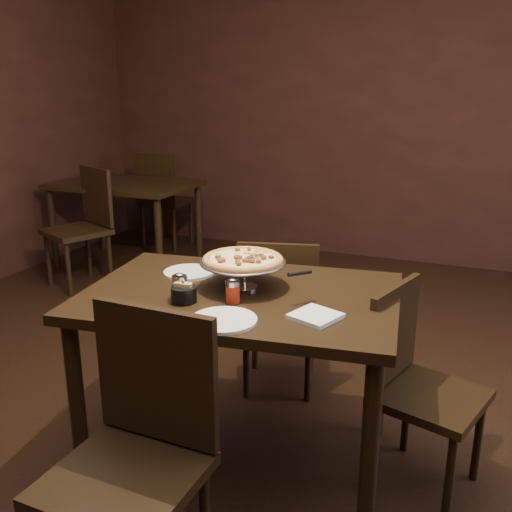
% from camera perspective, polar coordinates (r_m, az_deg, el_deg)
% --- Properties ---
extents(room, '(6.04, 7.04, 2.84)m').
position_cam_1_polar(room, '(2.14, -0.30, 10.54)').
color(room, black).
rests_on(room, ground).
extents(dining_table, '(1.39, 1.02, 0.81)m').
position_cam_1_polar(dining_table, '(2.41, -1.56, -5.99)').
color(dining_table, black).
rests_on(dining_table, ground).
extents(background_table, '(1.25, 0.83, 0.78)m').
position_cam_1_polar(background_table, '(5.38, -12.96, 6.11)').
color(background_table, black).
rests_on(background_table, ground).
extents(pizza_stand, '(0.37, 0.37, 0.15)m').
position_cam_1_polar(pizza_stand, '(2.39, -1.34, -0.39)').
color(pizza_stand, '#B0B1B7').
rests_on(pizza_stand, dining_table).
extents(parmesan_shaker, '(0.06, 0.06, 0.11)m').
position_cam_1_polar(parmesan_shaker, '(2.31, -7.65, -3.04)').
color(parmesan_shaker, beige).
rests_on(parmesan_shaker, dining_table).
extents(pepper_flake_shaker, '(0.06, 0.06, 0.10)m').
position_cam_1_polar(pepper_flake_shaker, '(2.25, -2.35, -3.53)').
color(pepper_flake_shaker, maroon).
rests_on(pepper_flake_shaker, dining_table).
extents(packet_caddy, '(0.10, 0.10, 0.08)m').
position_cam_1_polar(packet_caddy, '(2.28, -7.23, -3.76)').
color(packet_caddy, black).
rests_on(packet_caddy, dining_table).
extents(napkin_stack, '(0.20, 0.20, 0.02)m').
position_cam_1_polar(napkin_stack, '(2.12, 5.97, -6.00)').
color(napkin_stack, silver).
rests_on(napkin_stack, dining_table).
extents(plate_left, '(0.23, 0.23, 0.01)m').
position_cam_1_polar(plate_left, '(2.62, -6.74, -1.62)').
color(plate_left, white).
rests_on(plate_left, dining_table).
extents(plate_near, '(0.25, 0.25, 0.01)m').
position_cam_1_polar(plate_near, '(2.09, -3.25, -6.42)').
color(plate_near, white).
rests_on(plate_near, dining_table).
extents(serving_spatula, '(0.14, 0.14, 0.02)m').
position_cam_1_polar(serving_spatula, '(2.23, 4.39, -1.78)').
color(serving_spatula, '#B0B1B7').
rests_on(serving_spatula, pizza_stand).
extents(chair_far, '(0.50, 0.50, 0.88)m').
position_cam_1_polar(chair_far, '(3.06, 2.35, -5.38)').
color(chair_far, black).
rests_on(chair_far, ground).
extents(chair_near, '(0.46, 0.46, 0.96)m').
position_cam_1_polar(chair_near, '(1.95, -11.84, -18.28)').
color(chair_near, black).
rests_on(chair_near, ground).
extents(chair_side, '(0.50, 0.50, 0.86)m').
position_cam_1_polar(chair_side, '(2.49, 15.69, -11.82)').
color(chair_side, black).
rests_on(chair_side, ground).
extents(bg_chair_far, '(0.46, 0.46, 0.98)m').
position_cam_1_polar(bg_chair_far, '(5.96, -9.34, 5.91)').
color(bg_chair_far, black).
rests_on(bg_chair_far, ground).
extents(bg_chair_near, '(0.60, 0.60, 0.98)m').
position_cam_1_polar(bg_chair_near, '(4.97, -16.79, 3.25)').
color(bg_chair_near, black).
rests_on(bg_chair_near, ground).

